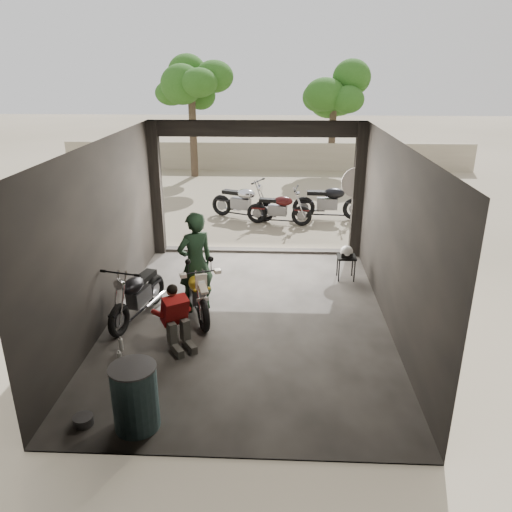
# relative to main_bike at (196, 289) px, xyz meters

# --- Properties ---
(ground) EXTENTS (80.00, 80.00, 0.00)m
(ground) POSITION_rel_main_bike_xyz_m (0.96, -0.10, -0.54)
(ground) COLOR #7A6D56
(ground) RESTS_ON ground
(garage) EXTENTS (7.00, 7.13, 3.20)m
(garage) POSITION_rel_main_bike_xyz_m (0.96, 0.45, 0.73)
(garage) COLOR #2D2B28
(garage) RESTS_ON ground
(boundary_wall) EXTENTS (18.00, 0.30, 1.20)m
(boundary_wall) POSITION_rel_main_bike_xyz_m (0.96, 13.90, 0.06)
(boundary_wall) COLOR gray
(boundary_wall) RESTS_ON ground
(tree_left) EXTENTS (2.20, 2.20, 5.60)m
(tree_left) POSITION_rel_main_bike_xyz_m (-2.04, 12.40, 3.44)
(tree_left) COLOR #382B1E
(tree_left) RESTS_ON ground
(tree_right) EXTENTS (2.20, 2.20, 5.00)m
(tree_right) POSITION_rel_main_bike_xyz_m (3.76, 13.90, 3.01)
(tree_right) COLOR #382B1E
(tree_right) RESTS_ON ground
(main_bike) EXTENTS (1.21, 1.76, 1.09)m
(main_bike) POSITION_rel_main_bike_xyz_m (0.00, 0.00, 0.00)
(main_bike) COLOR beige
(main_bike) RESTS_ON ground
(left_bike) EXTENTS (1.07, 1.78, 1.12)m
(left_bike) POSITION_rel_main_bike_xyz_m (-1.04, -0.18, 0.02)
(left_bike) COLOR black
(left_bike) RESTS_ON ground
(outside_bike_a) EXTENTS (1.97, 1.42, 1.23)m
(outside_bike_a) POSITION_rel_main_bike_xyz_m (0.40, 6.29, 0.07)
(outside_bike_a) COLOR black
(outside_bike_a) RESTS_ON ground
(outside_bike_b) EXTENTS (1.74, 0.93, 1.12)m
(outside_bike_b) POSITION_rel_main_bike_xyz_m (1.51, 5.75, 0.02)
(outside_bike_b) COLOR #400F10
(outside_bike_b) RESTS_ON ground
(outside_bike_c) EXTENTS (1.93, 0.87, 1.28)m
(outside_bike_c) POSITION_rel_main_bike_xyz_m (3.00, 6.33, 0.10)
(outside_bike_c) COLOR black
(outside_bike_c) RESTS_ON ground
(rider) EXTENTS (0.84, 0.79, 1.93)m
(rider) POSITION_rel_main_bike_xyz_m (-0.02, 0.21, 0.42)
(rider) COLOR black
(rider) RESTS_ON ground
(mechanic) EXTENTS (0.84, 0.89, 1.04)m
(mechanic) POSITION_rel_main_bike_xyz_m (-0.11, -1.16, -0.02)
(mechanic) COLOR red
(mechanic) RESTS_ON ground
(stool) EXTENTS (0.39, 0.39, 0.54)m
(stool) POSITION_rel_main_bike_xyz_m (2.96, 1.80, -0.08)
(stool) COLOR black
(stool) RESTS_ON ground
(helmet) EXTENTS (0.31, 0.32, 0.26)m
(helmet) POSITION_rel_main_bike_xyz_m (2.95, 1.74, 0.13)
(helmet) COLOR white
(helmet) RESTS_ON stool
(oil_drum) EXTENTS (0.72, 0.72, 0.90)m
(oil_drum) POSITION_rel_main_bike_xyz_m (-0.28, -3.10, -0.10)
(oil_drum) COLOR #3D6267
(oil_drum) RESTS_ON ground
(sign_post) EXTENTS (0.73, 0.08, 2.19)m
(sign_post) POSITION_rel_main_bike_xyz_m (3.30, 3.20, 0.92)
(sign_post) COLOR black
(sign_post) RESTS_ON ground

